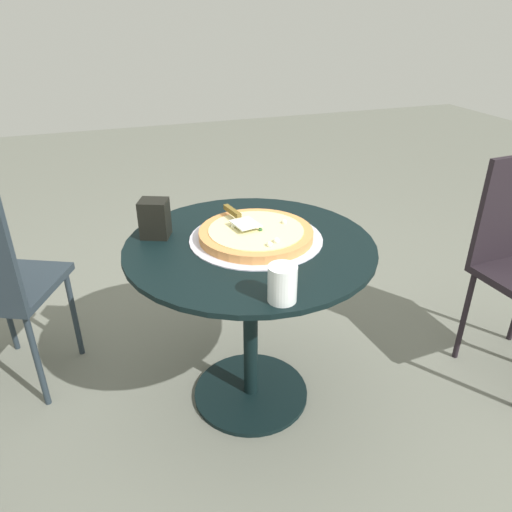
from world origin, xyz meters
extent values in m
plane|color=#65685C|center=(0.00, 0.00, 0.00)|extent=(10.00, 10.00, 0.00)
cylinder|color=black|center=(0.00, 0.00, 0.68)|extent=(0.86, 0.86, 0.02)
cylinder|color=black|center=(0.00, 0.00, 0.34)|extent=(0.06, 0.06, 0.65)
cylinder|color=black|center=(0.00, 0.00, 0.01)|extent=(0.46, 0.46, 0.02)
cylinder|color=silver|center=(0.03, -0.03, 0.69)|extent=(0.46, 0.46, 0.00)
cylinder|color=#D48C4C|center=(0.03, -0.03, 0.70)|extent=(0.40, 0.40, 0.03)
cylinder|color=beige|center=(0.03, -0.03, 0.72)|extent=(0.33, 0.33, 0.00)
sphere|color=silver|center=(0.07, -0.03, 0.73)|extent=(0.02, 0.02, 0.02)
sphere|color=#EFEACB|center=(-0.11, -0.03, 0.73)|extent=(0.02, 0.02, 0.02)
sphere|color=#EEEDC9|center=(0.07, 0.04, 0.73)|extent=(0.02, 0.02, 0.02)
sphere|color=#356333|center=(0.01, -0.04, 0.73)|extent=(0.01, 0.01, 0.01)
sphere|color=#307230|center=(0.10, -0.04, 0.73)|extent=(0.01, 0.01, 0.01)
sphere|color=silver|center=(0.04, -0.14, 0.73)|extent=(0.02, 0.02, 0.02)
sphere|color=silver|center=(-0.09, -0.06, 0.73)|extent=(0.02, 0.02, 0.02)
cube|color=silver|center=(0.05, 0.00, 0.74)|extent=(0.11, 0.10, 0.00)
cube|color=brown|center=(0.15, 0.02, 0.75)|extent=(0.11, 0.04, 0.02)
cylinder|color=white|center=(-0.37, 0.03, 0.74)|extent=(0.08, 0.08, 0.11)
cube|color=black|center=(0.16, 0.29, 0.75)|extent=(0.11, 0.12, 0.13)
cube|color=#232E36|center=(0.42, 0.85, 0.44)|extent=(0.50, 0.50, 0.03)
cylinder|color=#232E36|center=(0.63, 0.93, 0.21)|extent=(0.02, 0.02, 0.43)
cylinder|color=#232E36|center=(0.50, 0.65, 0.21)|extent=(0.02, 0.02, 0.43)
cylinder|color=#232E36|center=(0.22, 0.78, 0.21)|extent=(0.02, 0.02, 0.43)
cylinder|color=black|center=(-0.08, -0.94, 0.22)|extent=(0.02, 0.02, 0.44)
camera|label=1|loc=(-1.40, 0.47, 1.42)|focal=33.78mm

